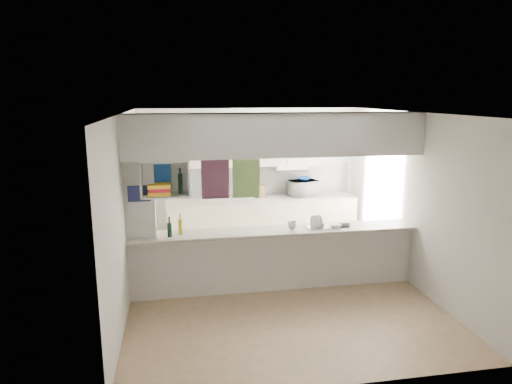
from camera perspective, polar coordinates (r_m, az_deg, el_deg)
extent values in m
plane|color=#916F54|center=(6.99, 2.42, -11.96)|extent=(4.80, 4.80, 0.00)
plane|color=white|center=(6.39, 2.63, 9.85)|extent=(4.80, 4.80, 0.00)
plane|color=silver|center=(8.88, -0.82, 2.04)|extent=(4.20, 0.00, 4.20)
plane|color=silver|center=(6.46, -16.00, -2.25)|extent=(0.00, 4.80, 4.80)
plane|color=silver|center=(7.31, 18.81, -0.80)|extent=(0.00, 4.80, 4.80)
cube|color=silver|center=(6.83, 2.45, -8.58)|extent=(4.20, 0.15, 0.88)
cube|color=#ADA698|center=(6.68, 2.49, -4.89)|extent=(4.20, 0.50, 0.04)
cube|color=white|center=(6.41, 2.60, 7.17)|extent=(4.20, 0.50, 0.60)
cube|color=silver|center=(6.44, -14.23, -2.19)|extent=(0.40, 0.18, 2.60)
cube|color=#191E4C|center=(6.30, -14.41, -0.20)|extent=(0.30, 0.01, 0.22)
cube|color=white|center=(6.35, -14.30, -2.23)|extent=(0.30, 0.01, 0.24)
cube|color=#311628|center=(6.58, -5.12, 1.81)|extent=(0.40, 0.02, 0.62)
cube|color=#1B7B60|center=(6.63, -1.24, 1.94)|extent=(0.40, 0.02, 0.62)
cube|color=white|center=(6.28, -11.21, -0.43)|extent=(0.65, 0.35, 0.02)
cube|color=white|center=(6.20, -11.39, 3.86)|extent=(0.65, 0.35, 0.02)
cube|color=white|center=(6.39, -11.27, 1.96)|extent=(0.65, 0.02, 0.50)
cube|color=white|center=(6.25, -14.16, 1.60)|extent=(0.02, 0.35, 0.50)
cube|color=white|center=(6.23, -8.42, 1.81)|extent=(0.02, 0.35, 0.50)
cube|color=gold|center=(6.27, -11.95, -0.12)|extent=(0.30, 0.24, 0.05)
cube|color=#B8182E|center=(6.26, -11.97, 0.33)|extent=(0.28, 0.22, 0.05)
cube|color=gold|center=(6.25, -11.99, 0.78)|extent=(0.30, 0.24, 0.05)
cube|color=navy|center=(6.36, -11.73, 1.89)|extent=(0.26, 0.02, 0.34)
cylinder|color=black|center=(6.25, -9.43, 1.00)|extent=(0.06, 0.06, 0.28)
cube|color=beige|center=(8.82, 0.79, -3.71)|extent=(3.60, 0.60, 0.90)
cube|color=#ADA698|center=(8.70, 0.80, -0.82)|extent=(3.60, 0.63, 0.03)
cube|color=silver|center=(8.91, 0.46, 1.55)|extent=(3.60, 0.03, 0.60)
cube|color=beige|center=(8.63, -0.65, 5.64)|extent=(2.62, 0.34, 0.72)
cube|color=white|center=(8.77, 4.27, 3.07)|extent=(0.60, 0.46, 0.12)
cube|color=silver|center=(8.56, 4.65, 2.60)|extent=(0.60, 0.02, 0.05)
imported|color=white|center=(8.90, 5.99, 0.48)|extent=(0.61, 0.49, 0.30)
imported|color=navy|center=(8.89, 6.03, 1.65)|extent=(0.25, 0.25, 0.06)
cube|color=silver|center=(6.83, 7.82, -4.35)|extent=(0.40, 0.32, 0.01)
cylinder|color=white|center=(6.77, 7.15, -3.63)|extent=(0.04, 0.18, 0.18)
cylinder|color=white|center=(6.79, 7.57, -3.59)|extent=(0.04, 0.18, 0.18)
cylinder|color=white|center=(6.82, 7.98, -3.54)|extent=(0.04, 0.18, 0.18)
imported|color=white|center=(6.67, 4.54, -4.15)|extent=(0.17, 0.17, 0.10)
cylinder|color=black|center=(6.43, -10.75, -4.68)|extent=(0.06, 0.06, 0.20)
cylinder|color=black|center=(6.39, -10.80, -3.44)|extent=(0.02, 0.02, 0.09)
cylinder|color=olive|center=(6.50, -9.42, -4.37)|extent=(0.06, 0.06, 0.21)
cylinder|color=olive|center=(6.46, -9.46, -3.09)|extent=(0.02, 0.02, 0.09)
cylinder|color=silver|center=(6.84, 8.02, -4.10)|extent=(0.14, 0.14, 0.07)
cube|color=silver|center=(6.82, 9.83, -4.27)|extent=(0.14, 0.10, 0.06)
cube|color=silver|center=(6.97, 11.06, -3.95)|extent=(0.14, 0.10, 0.06)
cube|color=black|center=(6.90, 10.96, -4.32)|extent=(0.14, 0.07, 0.01)
cylinder|color=black|center=(8.72, 0.07, -0.28)|extent=(0.09, 0.09, 0.13)
cube|color=brown|center=(8.75, 0.69, 0.10)|extent=(0.13, 0.12, 0.22)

